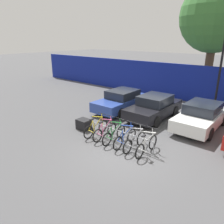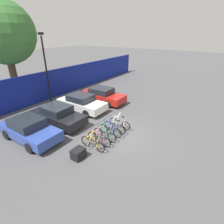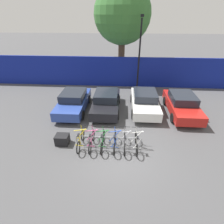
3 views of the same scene
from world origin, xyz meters
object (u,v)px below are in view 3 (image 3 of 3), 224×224
Objects in this scene: car_red at (182,104)px; tree_behind_hoarding at (122,15)px; car_black at (106,102)px; lamp_post at (139,52)px; bicycle_green at (103,141)px; bicycle_white at (136,143)px; car_white at (145,101)px; bicycle_silver at (125,142)px; bicycle_pink at (92,141)px; cargo_crate at (62,139)px; car_blue at (74,101)px; bicycle_blue at (115,142)px; bicycle_yellow at (81,140)px; bike_rack at (108,138)px.

tree_behind_hoarding is at bearing 123.00° from car_red.
lamp_post is (2.43, 3.93, 2.74)m from car_black.
bicycle_green is 4.06m from car_black.
bicycle_white is 0.20× the size of tree_behind_hoarding.
car_white reaches higher than bicycle_white.
bicycle_silver is at bearing -87.70° from tree_behind_hoarding.
bicycle_white is at bearing 1.28° from bicycle_green.
car_black is 5.37m from lamp_post.
car_red reaches higher than bicycle_pink.
bicycle_green is 0.40× the size of car_white.
lamp_post is 8.78× the size of cargo_crate.
bicycle_pink is 2.44× the size of cargo_crate.
bicycle_white is 0.40× the size of car_blue.
bicycle_pink reaches higher than cargo_crate.
tree_behind_hoarding reaches higher than bicycle_blue.
bicycle_yellow is at bearing -130.94° from car_white.
bicycle_white is at bearing -5.80° from bike_rack.
bicycle_yellow is 5.70m from car_white.
bicycle_pink is at bearing 0.14° from bicycle_yellow.
bicycle_blue is 4.72m from car_white.
bike_rack is 0.34m from bicycle_green.
bicycle_pink is at bearing -144.84° from car_red.
car_blue is 6.83m from lamp_post.
bicycle_blue is (0.63, 0.00, 0.00)m from bicycle_green.
car_blue is (-3.69, 3.94, 0.31)m from bicycle_silver.
tree_behind_hoarding is (2.92, 10.64, 5.78)m from cargo_crate.
bicycle_blue is at bearing -114.13° from car_white.
bike_rack is 0.40× the size of tree_behind_hoarding.
bicycle_yellow is 1.00× the size of bicycle_green.
cargo_crate is at bearing 175.66° from bicycle_blue.
bicycle_white reaches higher than bike_rack.
bicycle_green is at bearing -179.32° from bicycle_white.
car_white reaches higher than bike_rack.
car_black reaches higher than bicycle_white.
car_white reaches higher than bicycle_green.
bicycle_green is 8.83m from lamp_post.
bicycle_blue is 6.02m from car_red.
bike_rack is 2.51m from cargo_crate.
bicycle_white is 3.97m from cargo_crate.
car_red is (7.65, 0.07, 0.00)m from car_blue.
car_blue is at bearing 127.18° from bicycle_blue.
tree_behind_hoarding reaches higher than bike_rack.
bicycle_white is at bearing -129.91° from car_red.
lamp_post reaches higher than bicycle_yellow.
bicycle_green is 12.20m from tree_behind_hoarding.
car_black reaches higher than bicycle_blue.
car_black is 0.98× the size of car_white.
bicycle_green is at bearing -93.78° from tree_behind_hoarding.
car_red is (5.29, -0.04, 0.00)m from car_black.
car_black is at bearing 2.67° from car_blue.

